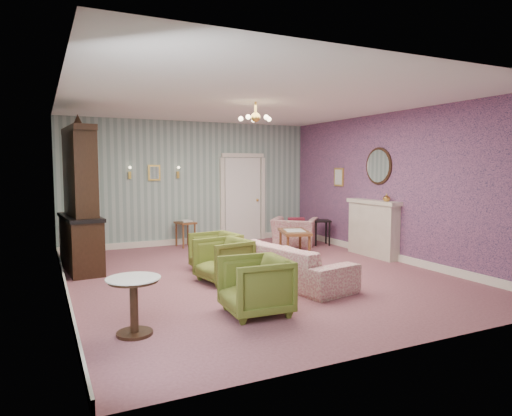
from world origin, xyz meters
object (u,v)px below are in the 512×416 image
fireplace (373,228)px  coffee_table (294,242)px  olive_chair_a (255,283)px  sofa_chintz (291,257)px  pedestal_table (134,306)px  olive_chair_c (215,250)px  wingback_chair (295,227)px  olive_chair_b (223,258)px  dresser (79,195)px  side_table_black (321,233)px

fireplace → coffee_table: bearing=146.6°
olive_chair_a → sofa_chintz: 1.63m
pedestal_table → olive_chair_c: bearing=53.1°
olive_chair_a → wingback_chair: size_ratio=0.81×
olive_chair_b → coffee_table: 2.64m
coffee_table → sofa_chintz: bearing=-121.7°
dresser → pedestal_table: size_ratio=4.17×
sofa_chintz → dresser: dresser is taller
olive_chair_c → coffee_table: bearing=102.2°
side_table_black → olive_chair_a: bearing=-132.7°
olive_chair_b → pedestal_table: olive_chair_b is taller
olive_chair_b → dresser: size_ratio=0.28×
wingback_chair → side_table_black: bearing=-163.7°
olive_chair_c → fireplace: 3.39m
olive_chair_a → dresser: 4.05m
wingback_chair → olive_chair_a: bearing=95.8°
pedestal_table → side_table_black: bearing=37.9°
olive_chair_b → side_table_black: olive_chair_b is taller
dresser → side_table_black: size_ratio=4.50×
olive_chair_b → wingback_chair: (2.75, 2.44, 0.05)m
side_table_black → pedestal_table: pedestal_table is taller
olive_chair_b → olive_chair_c: olive_chair_b is taller
olive_chair_b → olive_chair_c: size_ratio=1.02×
olive_chair_c → pedestal_table: olive_chair_c is taller
olive_chair_a → coffee_table: 3.99m
olive_chair_a → olive_chair_c: 2.46m
fireplace → sofa_chintz: bearing=-156.2°
sofa_chintz → wingback_chair: bearing=-43.1°
wingback_chair → side_table_black: (0.56, -0.27, -0.13)m
wingback_chair → coffee_table: 1.13m
fireplace → coffee_table: size_ratio=1.42×
wingback_chair → coffee_table: bearing=101.2°
olive_chair_a → coffee_table: (2.42, 3.17, -0.14)m
olive_chair_b → pedestal_table: size_ratio=1.18×
olive_chair_c → pedestal_table: 3.13m
side_table_black → pedestal_table: (-5.05, -3.92, 0.02)m
olive_chair_a → wingback_chair: bearing=147.1°
olive_chair_c → wingback_chair: bearing=115.5°
wingback_chair → dresser: 4.86m
coffee_table → dresser: bearing=175.0°
olive_chair_c → dresser: bearing=-124.7°
wingback_chair → fireplace: fireplace is taller
olive_chair_c → side_table_black: size_ratio=1.26×
olive_chair_c → dresser: 2.58m
olive_chair_b → coffee_table: olive_chair_b is taller
dresser → fireplace: bearing=-17.6°
olive_chair_c → pedestal_table: size_ratio=1.17×
coffee_table → side_table_black: bearing=31.4°
olive_chair_c → pedestal_table: (-1.88, -2.50, -0.05)m
olive_chair_b → sofa_chintz: size_ratio=0.36×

